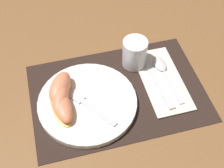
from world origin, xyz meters
name	(u,v)px	position (x,y,z in m)	size (l,w,h in m)	color
ground_plane	(118,93)	(0.00, 0.00, 0.00)	(3.00, 3.00, 0.00)	brown
placemat	(118,92)	(0.00, 0.00, 0.00)	(0.47, 0.32, 0.00)	black
plate	(87,103)	(-0.09, -0.02, 0.01)	(0.26, 0.26, 0.02)	white
juice_glass	(135,54)	(0.07, 0.09, 0.04)	(0.07, 0.07, 0.09)	silver
napkin	(162,80)	(0.13, 0.01, 0.01)	(0.11, 0.24, 0.00)	silver
knife	(157,80)	(0.12, 0.01, 0.01)	(0.03, 0.22, 0.01)	silver
spoon	(163,70)	(0.15, 0.04, 0.01)	(0.04, 0.18, 0.01)	silver
fork	(85,102)	(-0.10, -0.02, 0.02)	(0.12, 0.16, 0.00)	silver
citrus_wedge_0	(60,88)	(-0.15, 0.03, 0.04)	(0.09, 0.12, 0.05)	#F7C656
citrus_wedge_1	(61,96)	(-0.15, 0.00, 0.04)	(0.08, 0.13, 0.04)	#F7C656
citrus_wedge_2	(62,105)	(-0.16, -0.03, 0.04)	(0.06, 0.12, 0.04)	#F7C656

